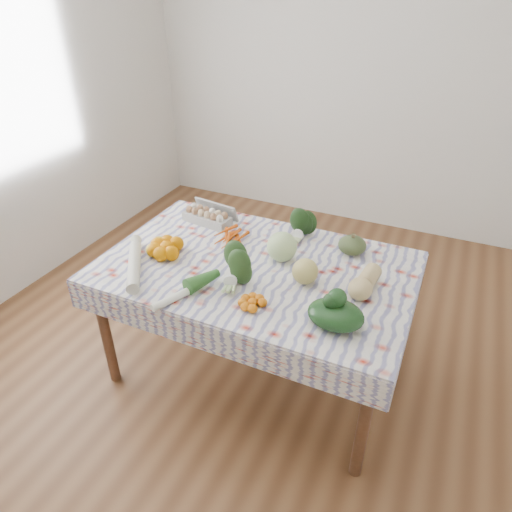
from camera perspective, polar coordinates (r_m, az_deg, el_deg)
ground at (r=2.95m, az=0.00°, el=-13.66°), size 4.50×4.50×0.00m
wall_back at (r=4.27m, az=13.63°, el=21.63°), size 4.00×0.04×2.80m
dining_table at (r=2.51m, az=0.00°, el=-2.75°), size 1.60×1.00×0.75m
tablecloth at (r=2.46m, az=0.00°, el=-1.26°), size 1.66×1.06×0.01m
egg_carton at (r=2.88m, az=-6.14°, el=4.86°), size 0.33×0.17×0.08m
carrot_bunch at (r=2.66m, az=-3.22°, el=2.05°), size 0.22×0.21×0.04m
kale_bunch at (r=2.70m, az=5.70°, el=3.77°), size 0.17×0.15×0.15m
kabocha_squash at (r=2.60m, az=11.94°, el=1.35°), size 0.17×0.17×0.10m
cabbage at (r=2.47m, az=3.27°, el=1.18°), size 0.22×0.22×0.16m
butternut_squash at (r=2.30m, az=13.49°, el=-3.03°), size 0.14×0.27×0.12m
orange_cluster at (r=2.58m, az=-11.10°, el=1.03°), size 0.34×0.34×0.09m
broccoli at (r=2.30m, az=-3.06°, el=-1.98°), size 0.22×0.22×0.13m
mandarin_cluster at (r=2.16m, az=-0.43°, el=-5.76°), size 0.20×0.20×0.05m
grapefruit at (r=2.30m, az=6.16°, el=-1.91°), size 0.16×0.16×0.13m
spinach_bag at (r=2.06m, az=9.93°, el=-7.24°), size 0.28×0.24×0.11m
daikon at (r=2.48m, az=-14.97°, el=-1.19°), size 0.31×0.41×0.06m
leek at (r=2.25m, az=-8.75°, el=-4.44°), size 0.19×0.36×0.04m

